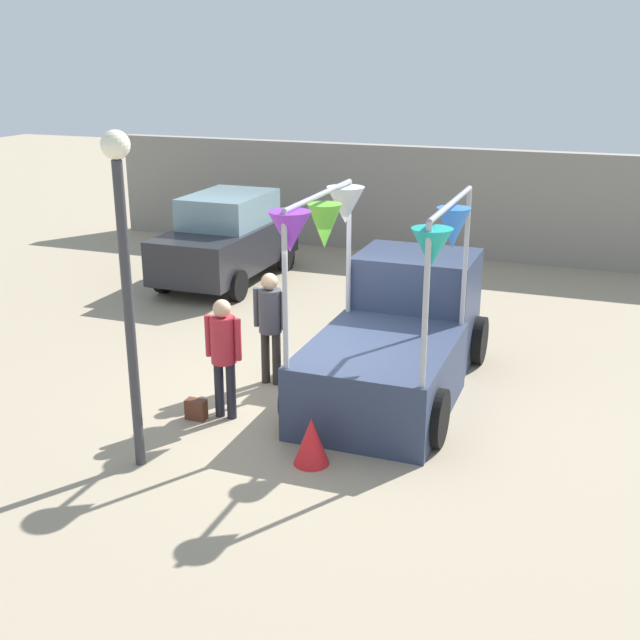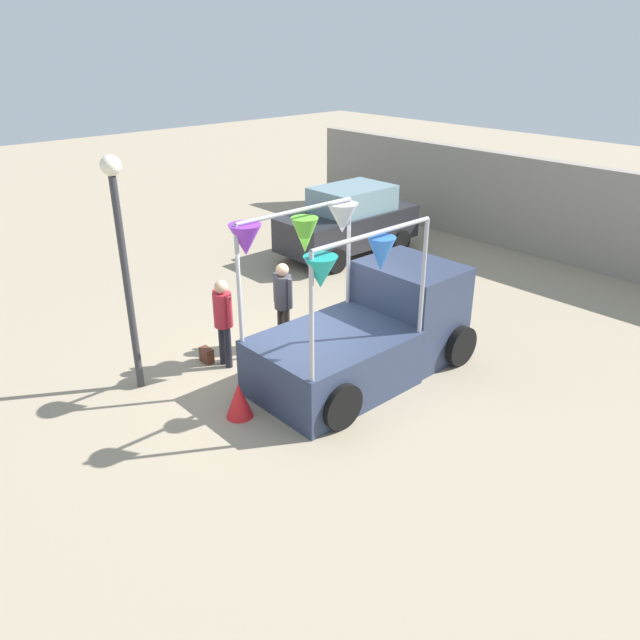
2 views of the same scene
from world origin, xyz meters
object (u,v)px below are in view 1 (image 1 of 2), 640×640
(person_vendor, at_px, (270,318))
(folded_kite_bundle_crimson, at_px, (311,441))
(parked_car, at_px, (227,238))
(vendor_truck, at_px, (398,330))
(handbag, at_px, (196,409))
(street_lamp, at_px, (124,257))
(person_customer, at_px, (223,347))

(person_vendor, distance_m, folded_kite_bundle_crimson, 2.67)
(parked_car, bearing_deg, vendor_truck, -40.88)
(vendor_truck, distance_m, parked_car, 6.55)
(parked_car, height_order, handbag, parked_car)
(person_vendor, relative_size, handbag, 6.14)
(vendor_truck, relative_size, street_lamp, 1.03)
(vendor_truck, height_order, person_customer, vendor_truck)
(vendor_truck, distance_m, folded_kite_bundle_crimson, 2.80)
(parked_car, height_order, person_vendor, parked_car)
(parked_car, bearing_deg, person_vendor, -57.13)
(handbag, relative_size, folded_kite_bundle_crimson, 0.47)
(vendor_truck, relative_size, person_customer, 2.44)
(vendor_truck, xyz_separation_m, folded_kite_bundle_crimson, (-0.34, -2.72, -0.57))
(person_customer, bearing_deg, street_lamp, -103.93)
(handbag, xyz_separation_m, street_lamp, (-0.03, -1.34, 2.45))
(parked_car, distance_m, street_lamp, 8.35)
(person_vendor, bearing_deg, vendor_truck, 18.77)
(handbag, distance_m, folded_kite_bundle_crimson, 2.02)
(vendor_truck, distance_m, handbag, 3.17)
(vendor_truck, distance_m, person_customer, 2.69)
(person_vendor, distance_m, handbag, 1.81)
(parked_car, relative_size, person_customer, 2.38)
(vendor_truck, xyz_separation_m, person_customer, (-1.90, -1.90, 0.15))
(person_customer, height_order, folded_kite_bundle_crimson, person_customer)
(street_lamp, height_order, folded_kite_bundle_crimson, street_lamp)
(vendor_truck, height_order, folded_kite_bundle_crimson, vendor_truck)
(street_lamp, xyz_separation_m, folded_kite_bundle_crimson, (1.95, 0.73, -2.29))
(folded_kite_bundle_crimson, bearing_deg, person_customer, 152.55)
(person_vendor, xyz_separation_m, folded_kite_bundle_crimson, (1.45, -2.11, -0.74))
(person_customer, distance_m, person_vendor, 1.30)
(parked_car, distance_m, handbag, 6.99)
(handbag, bearing_deg, folded_kite_bundle_crimson, -17.75)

